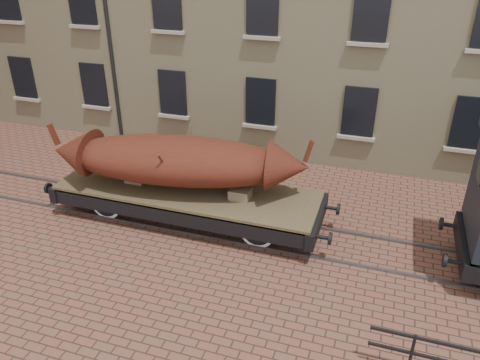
% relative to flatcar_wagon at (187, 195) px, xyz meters
% --- Properties ---
extents(ground, '(90.00, 90.00, 0.00)m').
position_rel_flatcar_wagon_xyz_m(ground, '(3.26, -0.00, -0.81)').
color(ground, brown).
extents(rail_track, '(30.00, 1.52, 0.06)m').
position_rel_flatcar_wagon_xyz_m(rail_track, '(3.26, -0.00, -0.78)').
color(rail_track, '#59595E').
rests_on(rail_track, ground).
extents(flatcar_wagon, '(8.61, 2.34, 1.30)m').
position_rel_flatcar_wagon_xyz_m(flatcar_wagon, '(0.00, 0.00, 0.00)').
color(flatcar_wagon, brown).
rests_on(flatcar_wagon, ground).
extents(iron_boat, '(7.49, 3.06, 1.76)m').
position_rel_flatcar_wagon_xyz_m(iron_boat, '(-0.25, -0.00, 1.10)').
color(iron_boat, '#591D11').
rests_on(iron_boat, flatcar_wagon).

